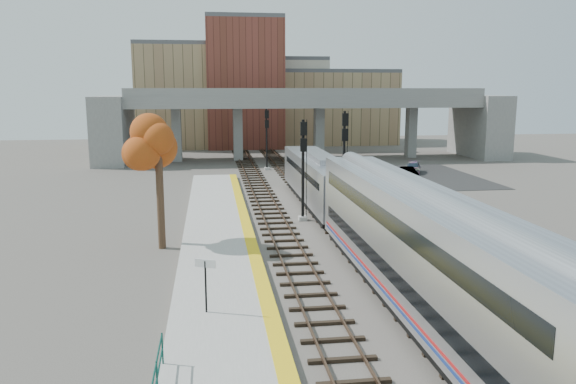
{
  "coord_description": "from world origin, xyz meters",
  "views": [
    {
      "loc": [
        -7.63,
        -29.96,
        9.5
      ],
      "look_at": [
        -2.45,
        7.42,
        2.5
      ],
      "focal_mm": 35.0,
      "sensor_mm": 36.0,
      "label": 1
    }
  ],
  "objects": [
    {
      "name": "signal_mast_mid",
      "position": [
        3.0,
        13.87,
        3.95
      ],
      "size": [
        0.6,
        0.64,
        7.71
      ],
      "color": "#9E9E99",
      "rests_on": "ground"
    },
    {
      "name": "signal_mast_far",
      "position": [
        -1.1,
        35.31,
        3.56
      ],
      "size": [
        0.6,
        0.64,
        7.15
      ],
      "color": "#9E9E99",
      "rests_on": "ground"
    },
    {
      "name": "platform",
      "position": [
        -7.25,
        0.0,
        0.17
      ],
      "size": [
        4.5,
        60.0,
        0.35
      ],
      "primitive_type": "cube",
      "color": "#9E9E99",
      "rests_on": "ground"
    },
    {
      "name": "overpass",
      "position": [
        4.92,
        45.0,
        5.81
      ],
      "size": [
        54.0,
        12.0,
        9.5
      ],
      "color": "slate",
      "rests_on": "ground"
    },
    {
      "name": "tracks",
      "position": [
        0.93,
        12.5,
        0.08
      ],
      "size": [
        10.7,
        95.0,
        0.25
      ],
      "color": "black",
      "rests_on": "ground"
    },
    {
      "name": "car_a",
      "position": [
        11.01,
        23.11,
        0.64
      ],
      "size": [
        2.49,
        3.79,
        1.2
      ],
      "primitive_type": "imported",
      "rotation": [
        0.0,
        0.0,
        0.33
      ],
      "color": "#99999E",
      "rests_on": "parking_lot"
    },
    {
      "name": "coach",
      "position": [
        1.0,
        -8.24,
        2.8
      ],
      "size": [
        3.03,
        25.0,
        5.0
      ],
      "color": "#A8AAB2",
      "rests_on": "ground"
    },
    {
      "name": "parking_lot",
      "position": [
        14.0,
        28.0,
        0.02
      ],
      "size": [
        14.0,
        18.0,
        0.04
      ],
      "primitive_type": "cube",
      "color": "black",
      "rests_on": "ground"
    },
    {
      "name": "station_sign",
      "position": [
        -7.97,
        -7.72,
        1.98
      ],
      "size": [
        0.84,
        0.41,
        2.27
      ],
      "rotation": [
        0.0,
        0.0,
        -0.42
      ],
      "color": "black",
      "rests_on": "platform"
    },
    {
      "name": "car_b",
      "position": [
        13.41,
        27.47,
        0.6
      ],
      "size": [
        1.22,
        3.4,
        1.11
      ],
      "primitive_type": "imported",
      "rotation": [
        0.0,
        0.0,
        0.01
      ],
      "color": "#99999E",
      "rests_on": "parking_lot"
    },
    {
      "name": "buildings_far",
      "position": [
        1.26,
        66.57,
        7.88
      ],
      "size": [
        43.0,
        21.0,
        20.6
      ],
      "color": "#9C845A",
      "rests_on": "ground"
    },
    {
      "name": "locomotive",
      "position": [
        1.0,
        14.37,
        2.28
      ],
      "size": [
        3.02,
        19.05,
        4.1
      ],
      "color": "#A8AAB2",
      "rests_on": "ground"
    },
    {
      "name": "ground",
      "position": [
        0.0,
        0.0,
        0.0
      ],
      "size": [
        160.0,
        160.0,
        0.0
      ],
      "primitive_type": "plane",
      "color": "#47423D",
      "rests_on": "ground"
    },
    {
      "name": "yellow_strip",
      "position": [
        -5.35,
        0.0,
        0.35
      ],
      "size": [
        0.7,
        60.0,
        0.01
      ],
      "primitive_type": "cube",
      "color": "yellow",
      "rests_on": "platform"
    },
    {
      "name": "car_c",
      "position": [
        15.02,
        30.43,
        0.64
      ],
      "size": [
        3.11,
        4.44,
        1.19
      ],
      "primitive_type": "imported",
      "rotation": [
        0.0,
        0.0,
        -0.39
      ],
      "color": "#99999E",
      "rests_on": "parking_lot"
    },
    {
      "name": "tree",
      "position": [
        -10.67,
        3.41,
        6.25
      ],
      "size": [
        3.6,
        3.6,
        8.42
      ],
      "color": "#382619",
      "rests_on": "ground"
    },
    {
      "name": "signal_mast_near",
      "position": [
        -1.1,
        9.31,
        3.68
      ],
      "size": [
        0.6,
        0.64,
        7.32
      ],
      "color": "#9E9E99",
      "rests_on": "ground"
    }
  ]
}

